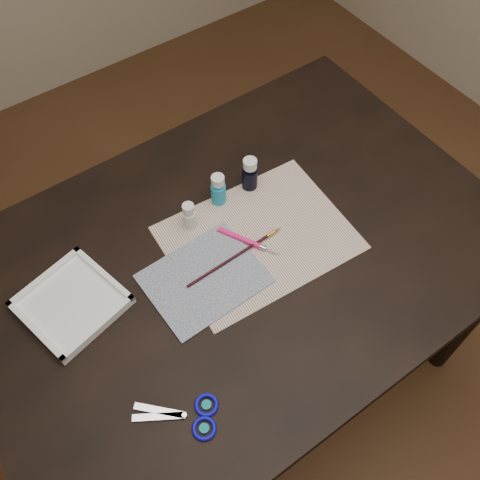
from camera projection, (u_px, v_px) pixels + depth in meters
ground at (240, 366)px, 1.92m from camera, size 3.50×3.50×0.02m
table at (240, 319)px, 1.60m from camera, size 1.30×0.90×0.75m
paper at (258, 237)px, 1.31m from camera, size 0.46×0.36×0.00m
canvas at (204, 278)px, 1.24m from camera, size 0.27×0.22×0.00m
paint_bottle_white at (189, 216)px, 1.30m from camera, size 0.03×0.03×0.08m
paint_bottle_cyan at (218, 189)px, 1.33m from camera, size 0.05×0.05×0.09m
paint_bottle_navy at (250, 174)px, 1.36m from camera, size 0.05×0.05×0.10m
paintbrush at (236, 256)px, 1.27m from camera, size 0.28×0.02×0.01m
craft_knife at (249, 242)px, 1.29m from camera, size 0.09×0.15×0.01m
scissors at (176, 418)px, 1.06m from camera, size 0.21×0.18×0.01m
palette_tray at (71, 302)px, 1.20m from camera, size 0.24×0.24×0.02m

